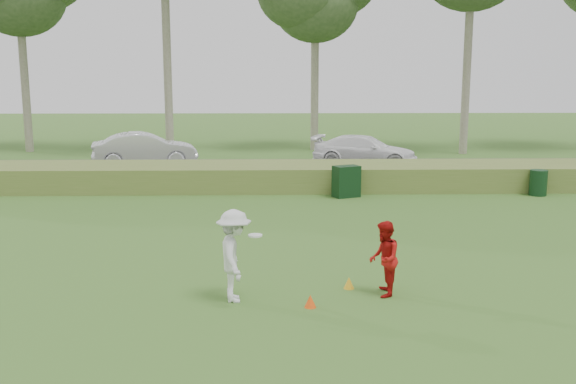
{
  "coord_description": "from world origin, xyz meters",
  "views": [
    {
      "loc": [
        -0.39,
        -12.07,
        4.25
      ],
      "look_at": [
        0.0,
        4.0,
        1.3
      ],
      "focal_mm": 40.0,
      "sensor_mm": 36.0,
      "label": 1
    }
  ],
  "objects_px": {
    "car_right": "(365,151)",
    "trash_bin": "(538,183)",
    "cone_yellow": "(349,283)",
    "utility_cabinet": "(346,181)",
    "cone_orange": "(310,301)",
    "player_red": "(384,259)",
    "car_mid": "(145,149)",
    "player_white": "(234,256)"
  },
  "relations": [
    {
      "from": "cone_orange",
      "to": "trash_bin",
      "type": "distance_m",
      "value": 14.07
    },
    {
      "from": "car_mid",
      "to": "car_right",
      "type": "bearing_deg",
      "value": -103.8
    },
    {
      "from": "player_red",
      "to": "cone_orange",
      "type": "xyz_separation_m",
      "value": [
        -1.46,
        -0.63,
        -0.62
      ]
    },
    {
      "from": "utility_cabinet",
      "to": "trash_bin",
      "type": "distance_m",
      "value": 6.88
    },
    {
      "from": "trash_bin",
      "to": "car_right",
      "type": "bearing_deg",
      "value": 125.26
    },
    {
      "from": "player_red",
      "to": "trash_bin",
      "type": "distance_m",
      "value": 12.69
    },
    {
      "from": "cone_yellow",
      "to": "utility_cabinet",
      "type": "relative_size",
      "value": 0.21
    },
    {
      "from": "player_white",
      "to": "cone_yellow",
      "type": "bearing_deg",
      "value": -80.99
    },
    {
      "from": "player_red",
      "to": "car_right",
      "type": "height_order",
      "value": "player_red"
    },
    {
      "from": "cone_yellow",
      "to": "cone_orange",
      "type": "bearing_deg",
      "value": -128.87
    },
    {
      "from": "player_white",
      "to": "car_right",
      "type": "relative_size",
      "value": 0.37
    },
    {
      "from": "player_red",
      "to": "utility_cabinet",
      "type": "height_order",
      "value": "player_red"
    },
    {
      "from": "player_red",
      "to": "cone_yellow",
      "type": "distance_m",
      "value": 0.97
    },
    {
      "from": "player_red",
      "to": "cone_yellow",
      "type": "bearing_deg",
      "value": -115.12
    },
    {
      "from": "cone_yellow",
      "to": "utility_cabinet",
      "type": "height_order",
      "value": "utility_cabinet"
    },
    {
      "from": "player_white",
      "to": "utility_cabinet",
      "type": "bearing_deg",
      "value": -24.38
    },
    {
      "from": "cone_yellow",
      "to": "car_right",
      "type": "relative_size",
      "value": 0.05
    },
    {
      "from": "player_white",
      "to": "car_mid",
      "type": "relative_size",
      "value": 0.37
    },
    {
      "from": "player_red",
      "to": "car_mid",
      "type": "height_order",
      "value": "car_mid"
    },
    {
      "from": "car_right",
      "to": "trash_bin",
      "type": "bearing_deg",
      "value": -126.93
    },
    {
      "from": "cone_orange",
      "to": "utility_cabinet",
      "type": "xyz_separation_m",
      "value": [
        1.9,
        10.86,
        0.43
      ]
    },
    {
      "from": "player_red",
      "to": "cone_yellow",
      "type": "relative_size",
      "value": 6.25
    },
    {
      "from": "cone_yellow",
      "to": "player_red",
      "type": "bearing_deg",
      "value": -33.7
    },
    {
      "from": "player_white",
      "to": "car_mid",
      "type": "height_order",
      "value": "player_white"
    },
    {
      "from": "cone_orange",
      "to": "car_right",
      "type": "height_order",
      "value": "car_right"
    },
    {
      "from": "player_red",
      "to": "utility_cabinet",
      "type": "relative_size",
      "value": 1.34
    },
    {
      "from": "utility_cabinet",
      "to": "player_red",
      "type": "bearing_deg",
      "value": -115.84
    },
    {
      "from": "cone_yellow",
      "to": "car_mid",
      "type": "xyz_separation_m",
      "value": [
        -7.44,
        17.36,
        0.72
      ]
    },
    {
      "from": "player_white",
      "to": "cone_yellow",
      "type": "relative_size",
      "value": 7.48
    },
    {
      "from": "player_white",
      "to": "trash_bin",
      "type": "distance_m",
      "value": 14.7
    },
    {
      "from": "cone_orange",
      "to": "trash_bin",
      "type": "height_order",
      "value": "trash_bin"
    },
    {
      "from": "car_right",
      "to": "player_red",
      "type": "bearing_deg",
      "value": -169.11
    },
    {
      "from": "car_right",
      "to": "car_mid",
      "type": "bearing_deg",
      "value": 107.26
    },
    {
      "from": "cone_orange",
      "to": "player_white",
      "type": "bearing_deg",
      "value": 164.08
    },
    {
      "from": "cone_yellow",
      "to": "trash_bin",
      "type": "height_order",
      "value": "trash_bin"
    },
    {
      "from": "player_white",
      "to": "car_right",
      "type": "xyz_separation_m",
      "value": [
        5.03,
        17.9,
        -0.12
      ]
    },
    {
      "from": "car_mid",
      "to": "car_right",
      "type": "distance_m",
      "value": 10.21
    },
    {
      "from": "cone_orange",
      "to": "cone_yellow",
      "type": "height_order",
      "value": "cone_orange"
    },
    {
      "from": "car_mid",
      "to": "car_right",
      "type": "relative_size",
      "value": 0.98
    },
    {
      "from": "player_white",
      "to": "cone_yellow",
      "type": "distance_m",
      "value": 2.47
    },
    {
      "from": "cone_orange",
      "to": "car_mid",
      "type": "distance_m",
      "value": 19.56
    },
    {
      "from": "trash_bin",
      "to": "utility_cabinet",
      "type": "bearing_deg",
      "value": -178.92
    }
  ]
}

